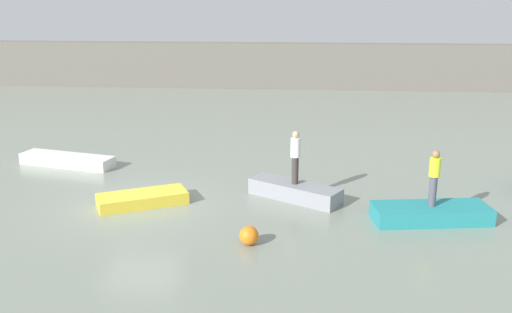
# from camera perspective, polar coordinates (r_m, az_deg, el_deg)

# --- Properties ---
(ground_plane) EXTENTS (120.00, 120.00, 0.00)m
(ground_plane) POSITION_cam_1_polar(r_m,az_deg,el_deg) (18.68, -11.67, -4.82)
(ground_plane) COLOR gray
(embankment_wall) EXTENTS (80.00, 1.20, 3.21)m
(embankment_wall) POSITION_cam_1_polar(r_m,az_deg,el_deg) (41.34, -2.54, 9.08)
(embankment_wall) COLOR #666056
(embankment_wall) RESTS_ON ground_plane
(rowboat_white) EXTENTS (3.96, 1.81, 0.42)m
(rowboat_white) POSITION_cam_1_polar(r_m,az_deg,el_deg) (23.67, -18.34, -0.34)
(rowboat_white) COLOR white
(rowboat_white) RESTS_ON ground_plane
(rowboat_yellow) EXTENTS (2.99, 2.25, 0.38)m
(rowboat_yellow) POSITION_cam_1_polar(r_m,az_deg,el_deg) (18.70, -11.28, -4.16)
(rowboat_yellow) COLOR gold
(rowboat_yellow) RESTS_ON ground_plane
(rowboat_grey) EXTENTS (3.15, 2.39, 0.53)m
(rowboat_grey) POSITION_cam_1_polar(r_m,az_deg,el_deg) (18.83, 3.89, -3.48)
(rowboat_grey) COLOR gray
(rowboat_grey) RESTS_ON ground_plane
(rowboat_teal) EXTENTS (3.56, 1.71, 0.48)m
(rowboat_teal) POSITION_cam_1_polar(r_m,az_deg,el_deg) (17.78, 17.06, -5.46)
(rowboat_teal) COLOR teal
(rowboat_teal) RESTS_ON ground_plane
(person_hiviz_shirt) EXTENTS (0.32, 0.32, 1.70)m
(person_hiviz_shirt) POSITION_cam_1_polar(r_m,az_deg,el_deg) (17.40, 17.38, -1.81)
(person_hiviz_shirt) COLOR #4C4C56
(person_hiviz_shirt) RESTS_ON rowboat_teal
(person_white_shirt) EXTENTS (0.32, 0.32, 1.77)m
(person_white_shirt) POSITION_cam_1_polar(r_m,az_deg,el_deg) (18.45, 3.96, 0.19)
(person_white_shirt) COLOR #38332D
(person_white_shirt) RESTS_ON rowboat_grey
(mooring_buoy) EXTENTS (0.52, 0.52, 0.52)m
(mooring_buoy) POSITION_cam_1_polar(r_m,az_deg,el_deg) (15.47, -0.70, -7.90)
(mooring_buoy) COLOR orange
(mooring_buoy) RESTS_ON ground_plane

